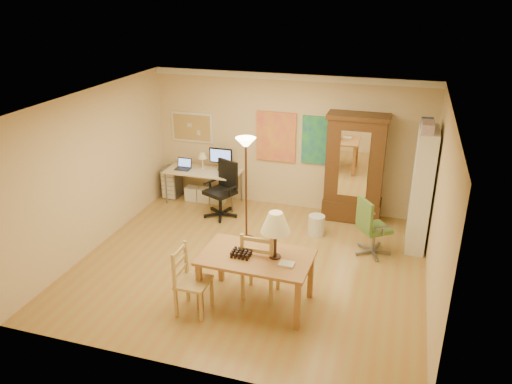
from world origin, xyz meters
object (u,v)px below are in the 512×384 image
(armoire, at_px, (354,175))
(office_chair_black, at_px, (222,202))
(office_chair_green, at_px, (371,239))
(dining_table, at_px, (263,247))
(computer_desk, at_px, (206,183))
(bookshelf, at_px, (421,190))

(armoire, bearing_deg, office_chair_black, -165.82)
(office_chair_black, relative_size, office_chair_green, 1.09)
(dining_table, relative_size, office_chair_black, 1.42)
(computer_desk, xyz_separation_m, office_chair_green, (3.50, -1.21, -0.16))
(computer_desk, xyz_separation_m, office_chair_black, (0.55, -0.54, -0.13))
(armoire, distance_m, bookshelf, 1.43)
(dining_table, height_order, office_chair_green, dining_table)
(office_chair_black, distance_m, armoire, 2.61)
(office_chair_black, relative_size, bookshelf, 0.53)
(office_chair_black, height_order, bookshelf, bookshelf)
(office_chair_black, bearing_deg, armoire, 14.18)
(office_chair_black, bearing_deg, dining_table, -58.28)
(computer_desk, distance_m, armoire, 3.05)
(computer_desk, bearing_deg, dining_table, -55.42)
(office_chair_black, xyz_separation_m, bookshelf, (3.65, -0.15, 0.75))
(bookshelf, bearing_deg, office_chair_black, 177.70)
(dining_table, xyz_separation_m, office_chair_black, (-1.60, 2.59, -0.62))
(computer_desk, height_order, office_chair_black, computer_desk)
(computer_desk, distance_m, office_chair_green, 3.71)
(office_chair_black, height_order, office_chair_green, office_chair_black)
(dining_table, distance_m, office_chair_black, 3.10)
(dining_table, xyz_separation_m, armoire, (0.86, 3.21, -0.01))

